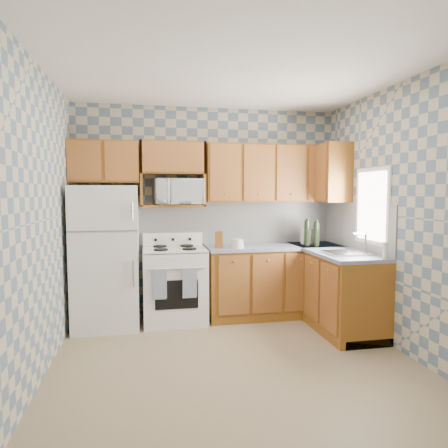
{
  "coord_description": "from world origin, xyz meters",
  "views": [
    {
      "loc": [
        -0.81,
        -3.61,
        1.6
      ],
      "look_at": [
        0.05,
        0.75,
        1.25
      ],
      "focal_mm": 32.0,
      "sensor_mm": 36.0,
      "label": 1
    }
  ],
  "objects": [
    {
      "name": "refrigerator",
      "position": [
        -1.27,
        1.25,
        0.84
      ],
      "size": [
        0.75,
        0.7,
        1.68
      ],
      "primitive_type": "cube",
      "color": "white",
      "rests_on": "floor"
    },
    {
      "name": "knife_block",
      "position": [
        0.07,
        1.17,
        1.02
      ],
      "size": [
        0.12,
        0.12,
        0.21
      ],
      "primitive_type": "cube",
      "rotation": [
        0.0,
        0.0,
        -0.28
      ],
      "color": "brown",
      "rests_on": "countertop_back"
    },
    {
      "name": "base_cabinets_back",
      "position": [
        0.82,
        1.3,
        0.44
      ],
      "size": [
        1.75,
        0.6,
        0.88
      ],
      "primitive_type": "cube",
      "color": "brown",
      "rests_on": "floor"
    },
    {
      "name": "bottle_2",
      "position": [
        1.36,
        1.2,
        1.06
      ],
      "size": [
        0.07,
        0.07,
        0.28
      ],
      "primitive_type": "cylinder",
      "color": "#55300F",
      "rests_on": "countertop_back"
    },
    {
      "name": "microwave",
      "position": [
        -0.41,
        1.41,
        1.61
      ],
      "size": [
        0.64,
        0.48,
        0.32
      ],
      "primitive_type": "imported",
      "rotation": [
        0.0,
        0.0,
        0.14
      ],
      "color": "white",
      "rests_on": "microwave_shelf"
    },
    {
      "name": "upper_cabinets_right",
      "position": [
        1.53,
        1.25,
        1.85
      ],
      "size": [
        0.33,
        0.7,
        0.74
      ],
      "primitive_type": "cube",
      "color": "brown",
      "rests_on": "right_wall"
    },
    {
      "name": "backguard",
      "position": [
        -0.47,
        1.55,
        1.0
      ],
      "size": [
        0.76,
        0.08,
        0.17
      ],
      "primitive_type": "cube",
      "color": "white",
      "rests_on": "cooktop"
    },
    {
      "name": "upper_cabinets_fridge",
      "position": [
        -1.29,
        1.44,
        1.97
      ],
      "size": [
        0.82,
        0.33,
        0.5
      ],
      "primitive_type": "cube",
      "color": "brown",
      "rests_on": "back_wall"
    },
    {
      "name": "dish_towel_right",
      "position": [
        -0.32,
        0.93,
        0.56
      ],
      "size": [
        0.17,
        0.02,
        0.35
      ],
      "primitive_type": "cube",
      "color": "navy",
      "rests_on": "stove_body"
    },
    {
      "name": "window",
      "position": [
        1.69,
        0.45,
        1.45
      ],
      "size": [
        0.02,
        0.66,
        0.86
      ],
      "primitive_type": "cube",
      "color": "white",
      "rests_on": "right_wall"
    },
    {
      "name": "sink",
      "position": [
        1.4,
        0.45,
        0.93
      ],
      "size": [
        0.48,
        0.4,
        0.03
      ],
      "primitive_type": "cube",
      "color": "#B7B7BC",
      "rests_on": "countertop_right"
    },
    {
      "name": "countertop_back",
      "position": [
        0.82,
        1.3,
        0.9
      ],
      "size": [
        1.77,
        0.63,
        0.04
      ],
      "primitive_type": "cube",
      "color": "slate",
      "rests_on": "base_cabinets_back"
    },
    {
      "name": "upper_cabinets_back",
      "position": [
        0.82,
        1.44,
        1.85
      ],
      "size": [
        1.75,
        0.33,
        0.74
      ],
      "primitive_type": "cube",
      "color": "brown",
      "rests_on": "back_wall"
    },
    {
      "name": "bottle_0",
      "position": [
        1.21,
        1.16,
        1.08
      ],
      "size": [
        0.07,
        0.07,
        0.33
      ],
      "primitive_type": "cylinder",
      "color": "black",
      "rests_on": "countertop_back"
    },
    {
      "name": "backsplash_right",
      "position": [
        1.69,
        0.8,
        1.2
      ],
      "size": [
        0.02,
        1.6,
        0.56
      ],
      "primitive_type": "cube",
      "color": "silver",
      "rests_on": "right_wall"
    },
    {
      "name": "stove_body",
      "position": [
        -0.47,
        1.28,
        0.45
      ],
      "size": [
        0.76,
        0.65,
        0.9
      ],
      "primitive_type": "cube",
      "color": "white",
      "rests_on": "floor"
    },
    {
      "name": "microwave_shelf",
      "position": [
        -0.47,
        1.44,
        1.44
      ],
      "size": [
        0.8,
        0.33,
        0.03
      ],
      "primitive_type": "cube",
      "color": "brown",
      "rests_on": "back_wall"
    },
    {
      "name": "bottle_1",
      "position": [
        1.31,
        1.1,
        1.07
      ],
      "size": [
        0.07,
        0.07,
        0.31
      ],
      "primitive_type": "cylinder",
      "color": "black",
      "rests_on": "countertop_back"
    },
    {
      "name": "soap_bottle",
      "position": [
        1.62,
        0.07,
        1.01
      ],
      "size": [
        0.06,
        0.06,
        0.17
      ],
      "primitive_type": "cylinder",
      "color": "beige",
      "rests_on": "countertop_right"
    },
    {
      "name": "base_cabinets_right",
      "position": [
        1.4,
        0.8,
        0.44
      ],
      "size": [
        0.6,
        1.6,
        0.88
      ],
      "primitive_type": "cube",
      "color": "brown",
      "rests_on": "floor"
    },
    {
      "name": "floor",
      "position": [
        0.0,
        0.0,
        0.0
      ],
      "size": [
        3.4,
        3.4,
        0.0
      ],
      "primitive_type": "plane",
      "color": "#8A7155",
      "rests_on": "ground"
    },
    {
      "name": "cooktop",
      "position": [
        -0.47,
        1.28,
        0.91
      ],
      "size": [
        0.76,
        0.65,
        0.02
      ],
      "primitive_type": "cube",
      "color": "silver",
      "rests_on": "stove_body"
    },
    {
      "name": "backsplash_back",
      "position": [
        0.4,
        1.59,
        1.2
      ],
      "size": [
        2.6,
        0.02,
        0.56
      ],
      "primitive_type": "cube",
      "color": "silver",
      "rests_on": "back_wall"
    },
    {
      "name": "back_wall",
      "position": [
        0.0,
        1.6,
        1.35
      ],
      "size": [
        3.4,
        0.02,
        2.7
      ],
      "primitive_type": "cube",
      "color": "slate",
      "rests_on": "ground"
    },
    {
      "name": "countertop_right",
      "position": [
        1.4,
        0.8,
        0.9
      ],
      "size": [
        0.63,
        1.6,
        0.04
      ],
      "primitive_type": "cube",
      "color": "slate",
      "rests_on": "base_cabinets_right"
    },
    {
      "name": "right_wall",
      "position": [
        1.7,
        0.0,
        1.35
      ],
      "size": [
        0.02,
        3.2,
        2.7
      ],
      "primitive_type": "cube",
      "color": "slate",
      "rests_on": "ground"
    },
    {
      "name": "electric_kettle",
      "position": [
        1.29,
        1.34,
        1.02
      ],
      "size": [
        0.16,
        0.16,
        0.2
      ],
      "primitive_type": "cylinder",
      "color": "white",
      "rests_on": "countertop_back"
    },
    {
      "name": "food_containers",
      "position": [
        0.29,
        1.15,
        0.98
      ],
      "size": [
        0.17,
        0.17,
        0.11
      ],
      "primitive_type": null,
      "color": "beige",
      "rests_on": "countertop_back"
    },
    {
      "name": "dish_towel_left",
      "position": [
        -0.67,
        0.93,
        0.56
      ],
      "size": [
        0.17,
        0.02,
        0.35
      ],
      "primitive_type": "cube",
      "color": "navy",
      "rests_on": "stove_body"
    }
  ]
}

